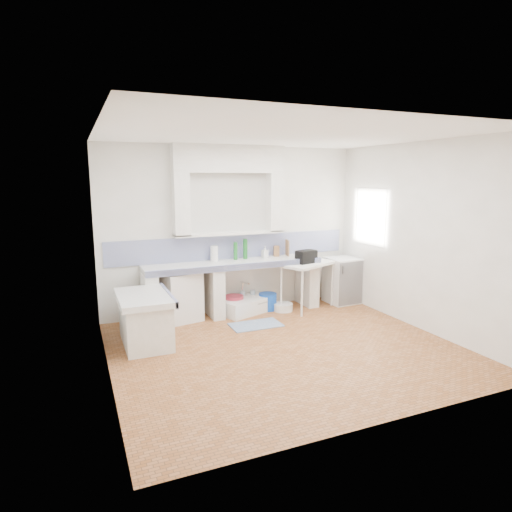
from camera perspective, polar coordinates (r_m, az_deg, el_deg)
name	(u,v)px	position (r m, az deg, el deg)	size (l,w,h in m)	color
floor	(285,348)	(6.00, 3.82, -11.97)	(4.50, 4.50, 0.00)	#A2643A
ceiling	(287,134)	(5.59, 4.17, 15.69)	(4.50, 4.50, 0.00)	white
wall_back	(233,229)	(7.45, -3.01, 3.52)	(4.50, 4.50, 0.00)	white
wall_front	(389,278)	(3.98, 17.15, -2.76)	(4.50, 4.50, 0.00)	white
wall_left	(103,258)	(5.03, -19.50, -0.25)	(4.50, 4.50, 0.00)	white
wall_right	(420,237)	(6.93, 20.81, 2.38)	(4.50, 4.50, 0.00)	white
alcove_mass	(229,159)	(7.25, -3.51, 12.64)	(1.90, 0.25, 0.45)	white
window_frame	(379,217)	(7.93, 15.83, 5.01)	(0.35, 0.86, 1.06)	#321D10
lace_valance	(373,195)	(7.81, 15.13, 7.77)	(0.01, 0.84, 0.24)	white
counter_slab	(234,264)	(7.22, -2.90, -1.03)	(3.00, 0.60, 0.08)	white
counter_lip	(240,267)	(6.96, -2.11, -1.44)	(3.00, 0.04, 0.10)	navy
counter_pier_left	(150,299)	(6.98, -13.77, -5.50)	(0.20, 0.55, 0.82)	white
counter_pier_mid	(214,292)	(7.21, -5.49, -4.75)	(0.20, 0.55, 0.82)	white
counter_pier_right	(307,282)	(7.89, 6.73, -3.46)	(0.20, 0.55, 0.82)	white
peninsula_top	(144,297)	(6.12, -14.49, -5.31)	(0.70, 1.10, 0.08)	white
peninsula_base	(145,322)	(6.22, -14.35, -8.42)	(0.60, 1.00, 0.62)	white
peninsula_lip	(168,295)	(6.18, -11.46, -5.05)	(0.04, 1.10, 0.10)	navy
backsplash	(234,247)	(7.47, -2.95, 1.23)	(4.27, 0.03, 0.40)	navy
stove	(181,296)	(7.09, -9.85, -5.21)	(0.56, 0.54, 0.79)	white
sink	(247,306)	(7.47, -1.24, -6.54)	(0.94, 0.51, 0.23)	white
side_table	(307,286)	(7.66, 6.75, -3.88)	(0.98, 0.55, 0.04)	white
fridge	(342,280)	(8.13, 11.28, -3.15)	(0.54, 0.54, 0.83)	white
bucket_red	(234,304)	(7.41, -2.91, -6.38)	(0.33, 0.33, 0.30)	#AB293A
bucket_orange	(254,305)	(7.43, -0.26, -6.52)	(0.27, 0.27, 0.25)	#CD5204
bucket_blue	(268,301)	(7.60, 1.55, -6.00)	(0.31, 0.31, 0.29)	blue
basin_white	(283,307)	(7.57, 3.58, -6.72)	(0.33, 0.33, 0.13)	white
water_bottle_a	(243,300)	(7.59, -1.77, -5.86)	(0.09, 0.09, 0.33)	silver
water_bottle_b	(253,299)	(7.66, -0.44, -5.70)	(0.09, 0.09, 0.33)	silver
black_bag	(306,257)	(7.52, 6.62, -0.09)	(0.35, 0.20, 0.22)	black
green_bottle_a	(235,251)	(7.34, -2.72, 0.67)	(0.07, 0.07, 0.30)	#196522
green_bottle_b	(245,249)	(7.41, -1.42, 0.94)	(0.08, 0.08, 0.35)	#196522
knife_block	(276,251)	(7.66, 2.70, 0.65)	(0.10, 0.08, 0.19)	#905E39
cutting_board	(287,248)	(7.74, 4.13, 1.09)	(0.02, 0.21, 0.28)	#905E39
paper_towel	(214,254)	(7.23, -5.52, 0.31)	(0.13, 0.13, 0.26)	white
soap_bottle	(265,252)	(7.50, 1.17, 0.52)	(0.09, 0.09, 0.21)	white
rug	(256,325)	(6.85, -0.04, -9.04)	(0.79, 0.45, 0.01)	#294D87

